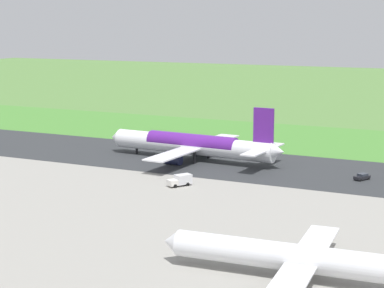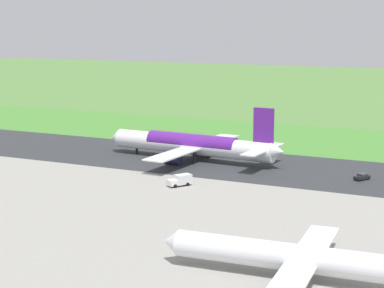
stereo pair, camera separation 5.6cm
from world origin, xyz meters
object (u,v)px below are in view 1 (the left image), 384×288
(airliner_parked_near, at_px, (300,258))
(service_truck_baggage, at_px, (180,180))
(no_stopping_sign, at_px, (230,138))
(airliner_main, at_px, (193,145))
(service_car_followme, at_px, (362,177))
(traffic_cone_orange, at_px, (215,140))

(airliner_parked_near, xyz_separation_m, service_truck_baggage, (41.27, -43.61, -2.03))
(airliner_parked_near, height_order, no_stopping_sign, airliner_parked_near)
(airliner_main, relative_size, no_stopping_sign, 24.58)
(airliner_main, bearing_deg, no_stopping_sign, -87.27)
(service_car_followme, relative_size, no_stopping_sign, 2.06)
(airliner_parked_near, bearing_deg, traffic_cone_orange, -60.37)
(airliner_main, xyz_separation_m, service_truck_baggage, (-9.88, 27.79, -2.95))
(airliner_main, height_order, no_stopping_sign, airliner_main)
(no_stopping_sign, relative_size, traffic_cone_orange, 4.00)
(airliner_parked_near, distance_m, traffic_cone_orange, 117.54)
(airliner_main, height_order, service_car_followme, airliner_main)
(airliner_parked_near, bearing_deg, service_car_followme, -86.28)
(service_car_followme, bearing_deg, service_truck_baggage, 33.10)
(service_truck_baggage, bearing_deg, airliner_parked_near, 133.42)
(airliner_main, bearing_deg, service_truck_baggage, 109.57)
(airliner_main, distance_m, service_truck_baggage, 29.64)
(service_truck_baggage, xyz_separation_m, traffic_cone_orange, (16.83, -58.52, -1.13))
(traffic_cone_orange, bearing_deg, no_stopping_sign, 171.40)
(airliner_main, xyz_separation_m, service_car_followme, (-46.76, 3.75, -3.51))
(airliner_main, xyz_separation_m, airliner_parked_near, (-51.15, 71.40, -0.92))
(airliner_parked_near, relative_size, traffic_cone_orange, 78.37)
(traffic_cone_orange, bearing_deg, service_car_followme, 147.30)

